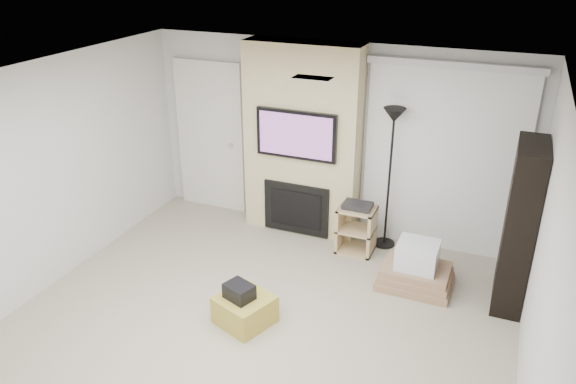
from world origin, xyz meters
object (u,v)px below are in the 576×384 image
at_px(box_stack, 416,270).
at_px(bookshelf, 519,226).
at_px(ottoman, 245,310).
at_px(av_stand, 356,226).
at_px(floor_lamp, 392,140).

distance_m(box_stack, bookshelf, 1.21).
distance_m(ottoman, bookshelf, 2.97).
bearing_deg(av_stand, ottoman, -109.27).
xyz_separation_m(box_stack, bookshelf, (0.98, 0.12, 0.69)).
height_order(ottoman, floor_lamp, floor_lamp).
bearing_deg(av_stand, bookshelf, -11.91).
bearing_deg(bookshelf, box_stack, -173.20).
height_order(ottoman, av_stand, av_stand).
relative_size(floor_lamp, box_stack, 2.21).
bearing_deg(box_stack, floor_lamp, 124.45).
relative_size(ottoman, floor_lamp, 0.27).
bearing_deg(floor_lamp, ottoman, -113.98).
bearing_deg(av_stand, box_stack, -30.68).
height_order(floor_lamp, bookshelf, floor_lamp).
relative_size(ottoman, av_stand, 0.76).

